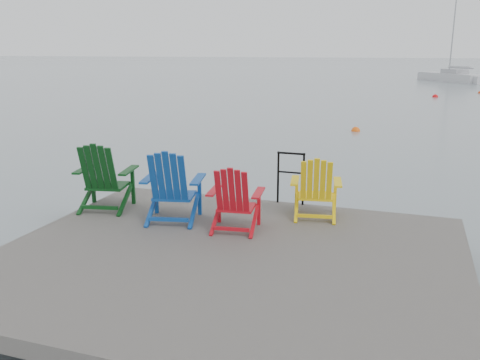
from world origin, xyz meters
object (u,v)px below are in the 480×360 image
(sailboat_near, at_px, (451,78))
(buoy_b, at_px, (435,97))
(handrail, at_px, (291,173))
(buoy_d, at_px, (480,93))
(chair_green, at_px, (104,176))
(chair_blue, at_px, (172,186))
(chair_yellow, at_px, (316,187))
(chair_red, at_px, (235,198))
(buoy_a, at_px, (356,131))

(sailboat_near, height_order, buoy_b, sailboat_near)
(handrail, distance_m, buoy_d, 33.29)
(handrail, xyz_separation_m, buoy_d, (6.45, 32.64, -1.04))
(chair_green, relative_size, buoy_b, 2.93)
(chair_blue, height_order, sailboat_near, sailboat_near)
(chair_blue, distance_m, chair_yellow, 2.23)
(handrail, relative_size, buoy_d, 2.77)
(handrail, relative_size, chair_red, 0.92)
(chair_blue, distance_m, buoy_d, 35.07)
(handrail, bearing_deg, chair_yellow, -48.73)
(chair_green, bearing_deg, sailboat_near, 68.40)
(handrail, distance_m, chair_blue, 2.12)
(chair_blue, bearing_deg, buoy_b, 68.30)
(chair_green, xyz_separation_m, chair_red, (2.36, -0.27, -0.08))
(buoy_a, relative_size, buoy_d, 1.06)
(chair_red, height_order, chair_yellow, chair_yellow)
(chair_green, bearing_deg, handrail, 12.94)
(sailboat_near, bearing_deg, buoy_d, -119.97)
(handrail, bearing_deg, buoy_a, 90.72)
(sailboat_near, bearing_deg, buoy_a, -133.52)
(handrail, bearing_deg, chair_blue, -135.17)
(buoy_b, bearing_deg, buoy_d, 54.09)
(chair_green, height_order, chair_yellow, chair_green)
(buoy_b, bearing_deg, chair_red, -97.09)
(chair_green, distance_m, chair_red, 2.38)
(handrail, distance_m, buoy_b, 28.42)
(buoy_a, distance_m, buoy_d, 21.91)
(buoy_b, bearing_deg, sailboat_near, 83.76)
(chair_green, relative_size, chair_blue, 1.00)
(handrail, height_order, chair_blue, chair_blue)
(chair_blue, height_order, chair_yellow, chair_blue)
(chair_red, height_order, buoy_a, chair_red)
(chair_red, height_order, buoy_d, chair_red)
(chair_green, bearing_deg, buoy_b, 66.35)
(chair_yellow, distance_m, buoy_a, 12.44)
(buoy_b, bearing_deg, chair_blue, -99.08)
(buoy_a, bearing_deg, buoy_b, 78.36)
(handrail, relative_size, buoy_a, 2.61)
(sailboat_near, bearing_deg, chair_yellow, -130.42)
(chair_green, distance_m, sailboat_near, 48.78)
(chair_red, relative_size, buoy_b, 2.54)
(chair_blue, xyz_separation_m, chair_red, (1.04, -0.09, -0.08))
(chair_red, distance_m, chair_yellow, 1.39)
(sailboat_near, distance_m, buoy_a, 35.45)
(chair_blue, height_order, buoy_b, chair_blue)
(sailboat_near, relative_size, buoy_b, 28.36)
(chair_red, bearing_deg, buoy_b, 75.23)
(chair_blue, bearing_deg, chair_red, -17.35)
(buoy_a, bearing_deg, chair_green, -101.55)
(chair_green, height_order, buoy_b, chair_green)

